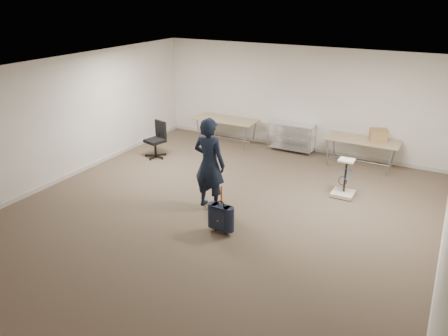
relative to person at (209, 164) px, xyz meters
The scene contains 10 objects.
ground 1.03m from the person, 42.36° to the right, with size 9.00×9.00×0.00m, color #4D3E2F.
room_shell 1.45m from the person, 74.49° to the left, with size 8.00×9.00×9.00m.
folding_table_left 4.01m from the person, 113.47° to the left, with size 1.80×0.75×0.73m.
folding_table_right 4.29m from the person, 59.00° to the left, with size 1.80×0.75×0.73m.
wire_shelf 3.96m from the person, 85.54° to the left, with size 1.22×0.47×0.80m.
person is the anchor object (origin of this frame).
suitcase 1.25m from the person, 48.94° to the right, with size 0.35×0.21×0.93m.
office_chair 3.31m from the person, 146.00° to the left, with size 0.58×0.58×0.95m.
equipment_cart 2.99m from the person, 38.20° to the left, with size 0.46×0.46×0.84m.
cardboard_box 4.50m from the person, 55.17° to the left, with size 0.40×0.30×0.30m, color #8A5C40.
Camera 1 is at (3.78, -6.63, 4.14)m, focal length 35.00 mm.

